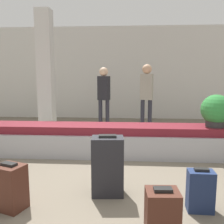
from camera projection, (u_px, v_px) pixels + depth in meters
ground_plane at (103, 195)px, 3.21m from camera, size 18.00×18.00×0.00m
back_wall at (120, 73)px, 8.76m from camera, size 18.00×0.06×3.20m
carousel at (112, 140)px, 4.83m from camera, size 8.27×0.76×0.58m
pillar at (46, 72)px, 6.57m from camera, size 0.38×0.38×3.20m
suitcase_0 at (162, 216)px, 2.29m from camera, size 0.32×0.27×0.52m
suitcase_1 at (200, 191)px, 2.80m from camera, size 0.29×0.19×0.50m
suitcase_2 at (10, 187)px, 2.85m from camera, size 0.39×0.35×0.55m
suitcase_4 at (108, 166)px, 3.18m from camera, size 0.42×0.31×0.79m
potted_plant_0 at (216, 111)px, 4.57m from camera, size 0.55×0.55×0.60m
traveler_0 at (104, 92)px, 6.98m from camera, size 0.36×0.28×1.75m
traveler_1 at (147, 91)px, 6.71m from camera, size 0.36×0.27×1.82m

